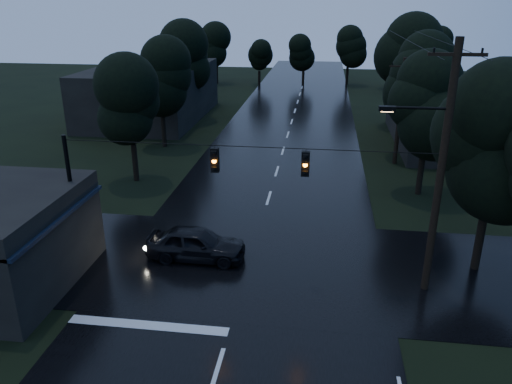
# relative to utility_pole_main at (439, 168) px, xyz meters

# --- Properties ---
(main_road) EXTENTS (12.00, 120.00, 0.02)m
(main_road) POSITION_rel_utility_pole_main_xyz_m (-7.41, 19.00, -5.26)
(main_road) COLOR black
(main_road) RESTS_ON ground
(cross_street) EXTENTS (60.00, 9.00, 0.02)m
(cross_street) POSITION_rel_utility_pole_main_xyz_m (-7.41, 1.00, -5.26)
(cross_street) COLOR black
(cross_street) RESTS_ON ground
(building_far_right) EXTENTS (10.00, 14.00, 4.40)m
(building_far_right) POSITION_rel_utility_pole_main_xyz_m (6.59, 23.00, -3.06)
(building_far_right) COLOR black
(building_far_right) RESTS_ON ground
(building_far_left) EXTENTS (10.00, 16.00, 5.00)m
(building_far_left) POSITION_rel_utility_pole_main_xyz_m (-21.41, 29.00, -2.76)
(building_far_left) COLOR black
(building_far_left) RESTS_ON ground
(utility_pole_main) EXTENTS (3.50, 0.30, 10.00)m
(utility_pole_main) POSITION_rel_utility_pole_main_xyz_m (0.00, 0.00, 0.00)
(utility_pole_main) COLOR black
(utility_pole_main) RESTS_ON ground
(utility_pole_far) EXTENTS (2.00, 0.30, 7.50)m
(utility_pole_far) POSITION_rel_utility_pole_main_xyz_m (0.89, 17.00, -1.38)
(utility_pole_far) COLOR black
(utility_pole_far) RESTS_ON ground
(anchor_pole_left) EXTENTS (0.18, 0.18, 6.00)m
(anchor_pole_left) POSITION_rel_utility_pole_main_xyz_m (-14.91, 0.00, -2.26)
(anchor_pole_left) COLOR black
(anchor_pole_left) RESTS_ON ground
(span_signals) EXTENTS (15.00, 0.37, 1.12)m
(span_signals) POSITION_rel_utility_pole_main_xyz_m (-6.85, -0.01, -0.01)
(span_signals) COLOR black
(span_signals) RESTS_ON ground
(tree_corner_near) EXTENTS (4.48, 4.48, 9.44)m
(tree_corner_near) POSITION_rel_utility_pole_main_xyz_m (2.59, 2.00, 0.74)
(tree_corner_near) COLOR black
(tree_corner_near) RESTS_ON ground
(tree_left_a) EXTENTS (3.92, 3.92, 8.26)m
(tree_left_a) POSITION_rel_utility_pole_main_xyz_m (-16.41, 11.00, -0.02)
(tree_left_a) COLOR black
(tree_left_a) RESTS_ON ground
(tree_left_b) EXTENTS (4.20, 4.20, 8.85)m
(tree_left_b) POSITION_rel_utility_pole_main_xyz_m (-17.01, 19.00, 0.36)
(tree_left_b) COLOR black
(tree_left_b) RESTS_ON ground
(tree_left_c) EXTENTS (4.48, 4.48, 9.44)m
(tree_left_c) POSITION_rel_utility_pole_main_xyz_m (-17.61, 29.00, 0.74)
(tree_left_c) COLOR black
(tree_left_c) RESTS_ON ground
(tree_right_a) EXTENTS (4.20, 4.20, 8.85)m
(tree_right_a) POSITION_rel_utility_pole_main_xyz_m (1.59, 11.00, 0.36)
(tree_right_a) COLOR black
(tree_right_a) RESTS_ON ground
(tree_right_b) EXTENTS (4.48, 4.48, 9.44)m
(tree_right_b) POSITION_rel_utility_pole_main_xyz_m (2.19, 19.00, 0.74)
(tree_right_b) COLOR black
(tree_right_b) RESTS_ON ground
(tree_right_c) EXTENTS (4.76, 4.76, 10.03)m
(tree_right_c) POSITION_rel_utility_pole_main_xyz_m (2.79, 29.00, 1.11)
(tree_right_c) COLOR black
(tree_right_c) RESTS_ON ground
(car) EXTENTS (4.53, 1.88, 1.53)m
(car) POSITION_rel_utility_pole_main_xyz_m (-9.88, 1.22, -4.49)
(car) COLOR black
(car) RESTS_ON ground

